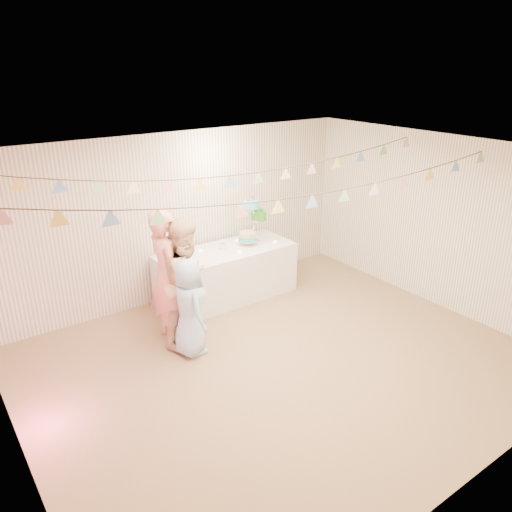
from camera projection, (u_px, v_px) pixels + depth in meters
floor at (280, 363)px, 6.32m from camera, size 6.00×6.00×0.00m
ceiling at (284, 157)px, 5.35m from camera, size 6.00×6.00×0.00m
back_wall at (181, 217)px, 7.72m from camera, size 6.00×6.00×0.00m
front_wall at (479, 369)px, 3.95m from camera, size 6.00×6.00×0.00m
left_wall at (4, 350)px, 4.21m from camera, size 5.00×5.00×0.00m
right_wall at (439, 222)px, 7.46m from camera, size 5.00×5.00×0.00m
table at (227, 274)px, 7.90m from camera, size 2.18×0.87×0.82m
cake_stand at (253, 224)px, 7.97m from camera, size 0.64×0.38×0.72m
cake_bottom at (247, 244)px, 7.95m from camera, size 0.31×0.31×0.15m
cake_middle at (259, 221)px, 8.14m from camera, size 0.27×0.27×0.22m
cake_top_tier at (251, 210)px, 7.82m from camera, size 0.25×0.25×0.19m
platter at (192, 263)px, 7.38m from camera, size 0.33×0.33×0.02m
posy at (223, 248)px, 7.76m from camera, size 0.14×0.14×0.16m
person_adult_a at (167, 277)px, 6.52m from camera, size 0.50×0.71×1.86m
person_adult_b at (187, 282)px, 6.52m from camera, size 1.06×1.02×1.73m
person_child at (189, 307)px, 6.32m from camera, size 0.46×0.67×1.31m
bunting_back at (229, 164)px, 6.27m from camera, size 5.60×1.10×0.40m
bunting_front at (296, 186)px, 5.31m from camera, size 5.60×0.90×0.36m
tealight_0 at (185, 263)px, 7.19m from camera, size 0.04×0.04×0.03m
tealight_1 at (201, 250)px, 7.69m from camera, size 0.04×0.04×0.03m
tealight_2 at (239, 252)px, 7.63m from camera, size 0.04×0.04×0.03m
tealight_3 at (237, 240)px, 8.10m from camera, size 0.04×0.04×0.03m
tealight_4 at (275, 241)px, 8.05m from camera, size 0.04×0.04×0.03m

